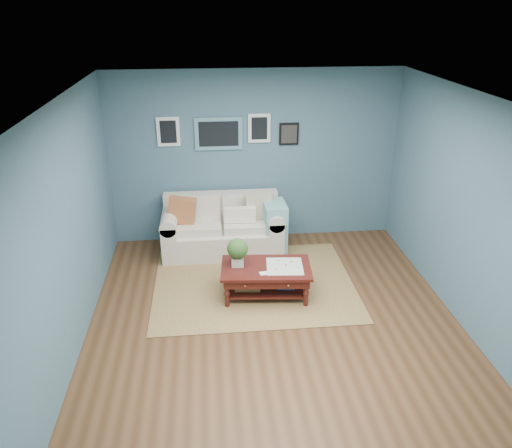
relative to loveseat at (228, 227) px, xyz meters
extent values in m
plane|color=brown|center=(0.47, -2.02, -0.39)|extent=(5.00, 5.00, 0.00)
plane|color=white|center=(0.47, -2.02, 2.31)|extent=(5.00, 5.00, 0.00)
cube|color=slate|center=(0.47, 0.48, 0.96)|extent=(4.50, 0.02, 2.70)
cube|color=slate|center=(0.47, -4.52, 0.96)|extent=(4.50, 0.02, 2.70)
cube|color=slate|center=(-1.78, -2.02, 0.96)|extent=(0.02, 5.00, 2.70)
cube|color=slate|center=(2.72, -2.02, 0.96)|extent=(0.02, 5.00, 2.70)
cube|color=#5C8D9B|center=(-0.08, 0.45, 1.36)|extent=(0.72, 0.03, 0.50)
cube|color=black|center=(-0.08, 0.43, 1.36)|extent=(0.60, 0.01, 0.38)
cube|color=white|center=(-0.83, 0.45, 1.41)|extent=(0.34, 0.03, 0.44)
cube|color=white|center=(0.54, 0.45, 1.43)|extent=(0.34, 0.03, 0.44)
cube|color=black|center=(1.00, 0.45, 1.33)|extent=(0.30, 0.03, 0.34)
cube|color=brown|center=(0.31, -1.07, -0.39)|extent=(2.73, 2.19, 0.01)
cube|color=beige|center=(-0.08, -0.03, -0.19)|extent=(1.36, 0.84, 0.40)
cube|color=beige|center=(-0.08, 0.29, 0.24)|extent=(1.78, 0.21, 0.46)
cube|color=beige|center=(-0.88, -0.03, -0.10)|extent=(0.23, 0.84, 0.59)
cube|color=beige|center=(0.71, -0.03, -0.10)|extent=(0.23, 0.84, 0.59)
cylinder|color=beige|center=(-0.88, -0.03, 0.20)|extent=(0.25, 0.84, 0.25)
cylinder|color=beige|center=(0.71, -0.03, 0.20)|extent=(0.25, 0.84, 0.25)
cube|color=beige|center=(-0.45, -0.09, 0.07)|extent=(0.69, 0.54, 0.12)
cube|color=beige|center=(0.28, -0.09, 0.07)|extent=(0.69, 0.54, 0.12)
cube|color=beige|center=(-0.45, 0.18, 0.31)|extent=(0.69, 0.11, 0.34)
cube|color=beige|center=(0.28, 0.18, 0.31)|extent=(0.69, 0.11, 0.34)
cube|color=#C75832|center=(-0.68, -0.08, 0.34)|extent=(0.46, 0.17, 0.45)
cube|color=beige|center=(0.49, -0.02, 0.34)|extent=(0.45, 0.17, 0.44)
cube|color=silver|center=(0.19, -0.13, 0.26)|extent=(0.48, 0.11, 0.23)
cube|color=#7EBDB8|center=(0.71, -0.15, 0.05)|extent=(0.33, 0.53, 0.77)
cube|color=#37120D|center=(0.44, -1.38, 0.03)|extent=(1.22, 0.78, 0.04)
cube|color=#37120D|center=(0.44, -1.38, -0.05)|extent=(1.13, 0.69, 0.12)
cube|color=#37120D|center=(0.44, -1.38, -0.28)|extent=(1.03, 0.59, 0.02)
sphere|color=gold|center=(0.14, -1.66, -0.05)|extent=(0.03, 0.03, 0.03)
sphere|color=gold|center=(0.68, -1.71, -0.05)|extent=(0.03, 0.03, 0.03)
cylinder|color=#37120D|center=(-0.09, -1.59, -0.19)|extent=(0.06, 0.06, 0.40)
cylinder|color=#37120D|center=(0.92, -1.68, -0.19)|extent=(0.06, 0.06, 0.40)
cylinder|color=#37120D|center=(-0.04, -1.07, -0.19)|extent=(0.06, 0.06, 0.40)
cylinder|color=#37120D|center=(0.96, -1.16, -0.19)|extent=(0.06, 0.06, 0.40)
cube|color=beige|center=(0.07, -1.30, 0.10)|extent=(0.17, 0.17, 0.12)
sphere|color=#2B491C|center=(0.07, -1.30, 0.29)|extent=(0.27, 0.27, 0.27)
cube|color=silver|center=(0.68, -1.40, 0.05)|extent=(0.50, 0.50, 0.01)
cube|color=#9B7F44|center=(0.19, -1.36, -0.17)|extent=(0.35, 0.26, 0.19)
cube|color=#265998|center=(0.71, -1.38, -0.22)|extent=(0.25, 0.19, 0.11)
camera|label=1|loc=(-0.26, -7.01, 3.23)|focal=35.00mm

